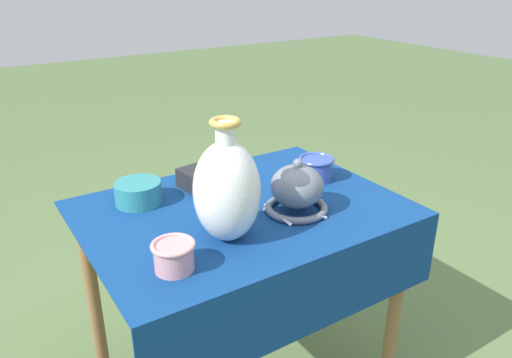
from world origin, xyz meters
name	(u,v)px	position (x,y,z in m)	size (l,w,h in m)	color
display_table	(244,234)	(0.00, -0.02, 0.63)	(0.94, 0.70, 0.71)	olive
vase_tall_bulbous	(227,190)	(-0.13, -0.14, 0.85)	(0.18, 0.18, 0.33)	white
vase_dome_bell	(297,191)	(0.12, -0.11, 0.78)	(0.19, 0.20, 0.17)	slate
mosaic_tile_box	(207,177)	(-0.01, 0.20, 0.74)	(0.18, 0.14, 0.06)	#232328
pot_squat_teal	(138,193)	(-0.25, 0.20, 0.75)	(0.14, 0.14, 0.07)	teal
cup_wide_rose	(174,255)	(-0.31, -0.20, 0.75)	(0.11, 0.11, 0.07)	#D19399
cup_wide_cobalt	(316,168)	(0.32, 0.04, 0.76)	(0.12, 0.12, 0.08)	#3851A8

